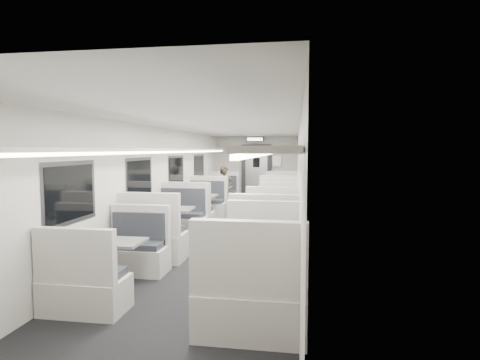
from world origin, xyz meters
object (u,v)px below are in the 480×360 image
(booth_right_d, at_px, (259,269))
(booth_right_c, at_px, (269,238))
(booth_left_c, at_px, (169,227))
(booth_right_a, at_px, (281,200))
(passenger, at_px, (225,189))
(booth_left_d, at_px, (114,265))
(booth_right_b, at_px, (277,215))
(exit_sign, at_px, (255,139))
(booth_left_a, at_px, (217,198))
(vestibule_door, at_px, (256,174))
(booth_left_b, at_px, (199,209))

(booth_right_d, bearing_deg, booth_right_c, 90.00)
(booth_left_c, distance_m, booth_right_a, 4.86)
(booth_right_c, height_order, passenger, passenger)
(booth_left_d, height_order, booth_right_a, booth_right_a)
(booth_right_b, bearing_deg, exit_sign, 103.19)
(booth_left_a, relative_size, exit_sign, 3.55)
(booth_right_c, xyz_separation_m, booth_right_d, (0.00, -1.81, 0.02))
(booth_right_d, distance_m, passenger, 6.76)
(vestibule_door, bearing_deg, booth_left_c, -98.45)
(booth_left_c, height_order, booth_right_d, booth_right_d)
(booth_left_d, height_order, vestibule_door, vestibule_door)
(booth_right_b, relative_size, passenger, 1.41)
(booth_left_b, xyz_separation_m, booth_right_d, (2.00, -4.59, 0.02))
(booth_right_b, height_order, booth_right_d, booth_right_d)
(booth_left_a, height_order, booth_left_b, booth_left_b)
(booth_left_b, xyz_separation_m, exit_sign, (1.00, 3.99, 1.89))
(booth_right_a, relative_size, booth_right_c, 1.02)
(booth_right_a, height_order, vestibule_door, vestibule_door)
(passenger, bearing_deg, vestibule_door, 50.77)
(booth_left_c, relative_size, booth_left_d, 1.15)
(booth_left_b, xyz_separation_m, booth_right_b, (2.00, -0.28, -0.04))
(booth_right_a, distance_m, passenger, 1.74)
(booth_right_d, bearing_deg, passenger, 104.55)
(booth_left_c, relative_size, passenger, 1.59)
(passenger, xyz_separation_m, exit_sign, (0.70, 2.05, 1.57))
(booth_left_a, distance_m, passenger, 0.50)
(booth_left_a, distance_m, vestibule_door, 2.59)
(booth_right_b, distance_m, exit_sign, 4.79)
(booth_right_a, bearing_deg, booth_left_a, 179.98)
(vestibule_door, bearing_deg, booth_left_a, -113.52)
(booth_right_b, bearing_deg, booth_right_d, -90.00)
(booth_right_a, height_order, exit_sign, exit_sign)
(booth_left_b, relative_size, booth_right_c, 1.00)
(booth_left_c, distance_m, vestibule_door, 6.84)
(booth_left_c, height_order, booth_right_a, booth_left_c)
(booth_right_c, xyz_separation_m, vestibule_door, (-1.00, 7.26, 0.65))
(booth_left_c, xyz_separation_m, vestibule_door, (1.00, 6.73, 0.64))
(booth_right_a, relative_size, exit_sign, 3.62)
(booth_right_a, xyz_separation_m, booth_right_b, (0.00, -2.46, -0.05))
(passenger, bearing_deg, booth_left_a, 118.21)
(booth_right_d, bearing_deg, booth_left_b, 113.54)
(booth_right_b, bearing_deg, booth_right_c, -90.00)
(booth_left_d, height_order, exit_sign, exit_sign)
(booth_left_c, xyz_separation_m, booth_right_b, (2.00, 1.98, -0.05))
(booth_left_b, bearing_deg, booth_right_a, 47.45)
(booth_left_c, height_order, exit_sign, exit_sign)
(booth_left_a, bearing_deg, vestibule_door, 66.48)
(booth_right_d, relative_size, vestibule_door, 1.11)
(booth_left_b, distance_m, booth_right_a, 2.96)
(vestibule_door, bearing_deg, passenger, -105.34)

